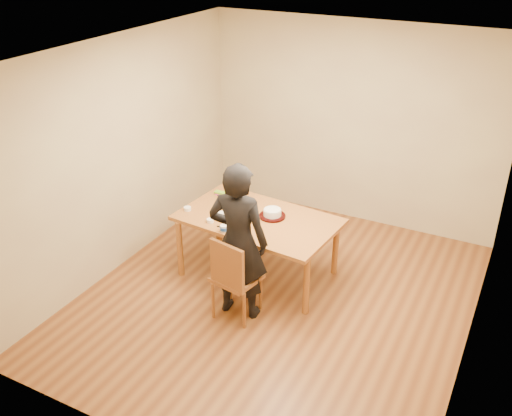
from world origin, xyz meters
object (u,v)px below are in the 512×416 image
at_px(cake_plate, 272,216).
at_px(cake, 272,213).
at_px(dining_table, 258,220).
at_px(dining_chair, 237,278).
at_px(person, 238,242).

bearing_deg(cake_plate, cake, 0.00).
relative_size(dining_table, cake, 8.75).
relative_size(dining_chair, cake_plate, 1.43).
relative_size(dining_chair, cake, 2.13).
bearing_deg(dining_chair, cake_plate, 102.23).
xyz_separation_m(dining_table, cake, (0.13, 0.09, 0.08)).
xyz_separation_m(dining_table, cake_plate, (0.13, 0.09, 0.03)).
height_order(cake_plate, cake, cake).
xyz_separation_m(cake_plate, person, (0.02, -0.82, 0.10)).
distance_m(dining_table, cake, 0.18).
relative_size(dining_table, dining_chair, 4.10).
height_order(dining_chair, cake, cake).
relative_size(dining_table, person, 1.03).
distance_m(cake_plate, person, 0.83).
bearing_deg(dining_table, dining_chair, -73.89).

